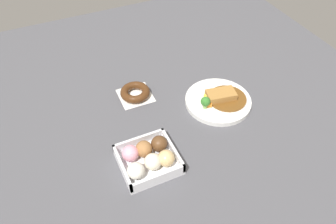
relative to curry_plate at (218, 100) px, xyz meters
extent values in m
plane|color=#4C4C51|center=(-0.16, 0.04, -0.01)|extent=(1.60, 1.60, 0.00)
cylinder|color=white|center=(0.00, 0.00, -0.01)|extent=(0.24, 0.24, 0.02)
cylinder|color=brown|center=(0.03, -0.01, 0.01)|extent=(0.14, 0.14, 0.01)
cube|color=#A87538|center=(0.01, 0.00, 0.02)|extent=(0.11, 0.08, 0.02)
cylinder|color=white|center=(-0.04, 0.02, 0.01)|extent=(0.05, 0.05, 0.00)
ellipsoid|color=yellow|center=(-0.04, 0.02, 0.02)|extent=(0.02, 0.02, 0.01)
cylinder|color=#8CB766|center=(-0.07, -0.02, 0.01)|extent=(0.01, 0.01, 0.02)
sphere|color=#387A2D|center=(-0.07, -0.02, 0.03)|extent=(0.03, 0.03, 0.03)
cube|color=orange|center=(-0.05, -0.01, 0.01)|extent=(0.02, 0.02, 0.02)
cube|color=orange|center=(-0.05, -0.02, 0.01)|extent=(0.02, 0.02, 0.02)
cube|color=white|center=(-0.33, -0.14, -0.01)|extent=(0.17, 0.16, 0.01)
cube|color=white|center=(-0.41, -0.14, 0.01)|extent=(0.01, 0.16, 0.03)
cube|color=white|center=(-0.25, -0.14, 0.01)|extent=(0.01, 0.16, 0.03)
cube|color=white|center=(-0.33, -0.22, 0.01)|extent=(0.17, 0.01, 0.03)
cube|color=white|center=(-0.33, -0.07, 0.01)|extent=(0.17, 0.01, 0.03)
sphere|color=silver|center=(-0.38, -0.18, 0.02)|extent=(0.05, 0.05, 0.05)
sphere|color=#EFE5C6|center=(-0.32, -0.17, 0.02)|extent=(0.05, 0.05, 0.05)
sphere|color=#DBB77A|center=(-0.28, -0.17, 0.02)|extent=(0.05, 0.05, 0.05)
sphere|color=pink|center=(-0.37, -0.11, 0.02)|extent=(0.05, 0.05, 0.05)
sphere|color=#9E6B3D|center=(-0.33, -0.11, 0.02)|extent=(0.05, 0.05, 0.05)
sphere|color=brown|center=(-0.28, -0.11, 0.02)|extent=(0.05, 0.05, 0.05)
cube|color=white|center=(-0.26, 0.16, -0.01)|extent=(0.12, 0.12, 0.00)
torus|color=#4C2B14|center=(-0.26, 0.16, 0.00)|extent=(0.11, 0.11, 0.03)
camera|label=1|loc=(-0.52, -0.71, 0.80)|focal=35.23mm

